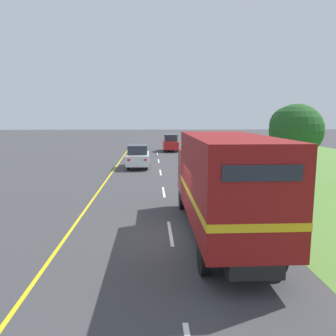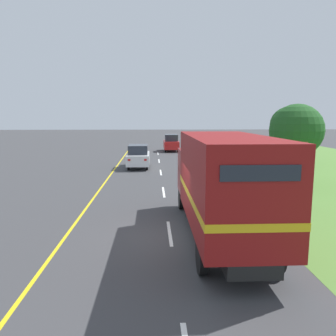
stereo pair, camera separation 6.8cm
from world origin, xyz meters
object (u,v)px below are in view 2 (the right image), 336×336
(horse_trailer_truck, at_px, (221,182))
(lead_car_white, at_px, (138,156))
(highway_sign, at_px, (285,164))
(roadside_tree_mid, at_px, (288,125))
(lead_car_red_ahead, at_px, (171,143))
(roadside_tree_near, at_px, (296,131))

(horse_trailer_truck, height_order, lead_car_white, horse_trailer_truck)
(lead_car_white, xyz_separation_m, highway_sign, (7.60, -11.71, 0.96))
(lead_car_white, bearing_deg, roadside_tree_mid, 10.73)
(highway_sign, bearing_deg, roadside_tree_mid, 67.02)
(lead_car_red_ahead, relative_size, roadside_tree_mid, 0.78)
(lead_car_white, xyz_separation_m, roadside_tree_near, (9.98, -7.41, 2.38))
(lead_car_white, relative_size, lead_car_red_ahead, 1.03)
(roadside_tree_mid, bearing_deg, lead_car_white, -169.27)
(lead_car_red_ahead, distance_m, roadside_tree_mid, 14.91)
(roadside_tree_near, bearing_deg, horse_trailer_truck, -125.83)
(horse_trailer_truck, relative_size, lead_car_red_ahead, 2.13)
(horse_trailer_truck, bearing_deg, roadside_tree_near, 54.17)
(highway_sign, relative_size, roadside_tree_near, 0.60)
(highway_sign, distance_m, roadside_tree_near, 5.11)
(roadside_tree_mid, bearing_deg, lead_car_red_ahead, 133.87)
(roadside_tree_mid, bearing_deg, roadside_tree_near, -110.19)
(lead_car_white, height_order, highway_sign, highway_sign)
(lead_car_white, bearing_deg, lead_car_red_ahead, 75.27)
(lead_car_red_ahead, bearing_deg, lead_car_white, -104.73)
(horse_trailer_truck, relative_size, roadside_tree_near, 1.70)
(highway_sign, bearing_deg, lead_car_red_ahead, 99.42)
(horse_trailer_truck, bearing_deg, highway_sign, 48.79)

